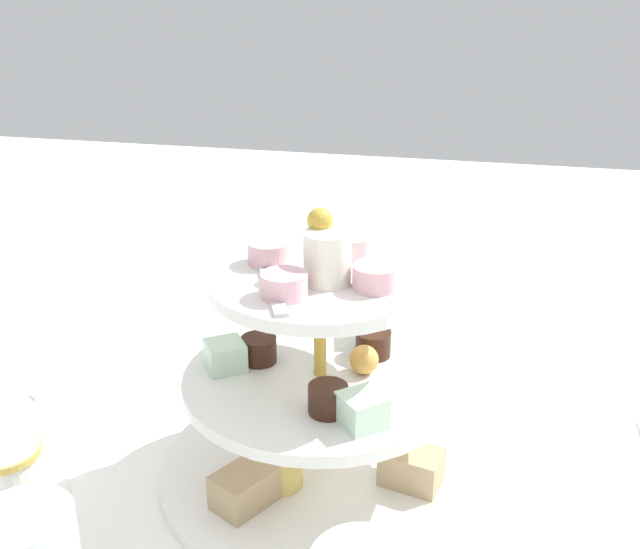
{
  "coord_description": "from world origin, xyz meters",
  "views": [
    {
      "loc": [
        0.52,
        0.12,
        0.4
      ],
      "look_at": [
        0.0,
        0.0,
        0.18
      ],
      "focal_mm": 41.84,
      "sensor_mm": 36.0,
      "label": 1
    }
  ],
  "objects": [
    {
      "name": "ground_plane",
      "position": [
        0.0,
        0.0,
        0.0
      ],
      "size": [
        2.4,
        2.4,
        0.0
      ],
      "primitive_type": "plane",
      "color": "white"
    },
    {
      "name": "tiered_serving_stand",
      "position": [
        0.0,
        0.0,
        0.08
      ],
      "size": [
        0.27,
        0.27,
        0.24
      ],
      "color": "white",
      "rests_on": "ground_plane"
    },
    {
      "name": "water_glass_tall_right",
      "position": [
        -0.24,
        -0.01,
        0.07
      ],
      "size": [
        0.07,
        0.07,
        0.13
      ],
      "primitive_type": "cylinder",
      "color": "silver",
      "rests_on": "ground_plane"
    },
    {
      "name": "teacup_with_saucer",
      "position": [
        0.09,
        -0.24,
        0.02
      ],
      "size": [
        0.09,
        0.09,
        0.05
      ],
      "color": "white",
      "rests_on": "ground_plane"
    },
    {
      "name": "butter_knife_right",
      "position": [
        -0.12,
        -0.27,
        0.0
      ],
      "size": [
        0.15,
        0.1,
        0.0
      ],
      "primitive_type": "cube",
      "rotation": [
        0.0,
        0.0,
        5.71
      ],
      "color": "silver",
      "rests_on": "ground_plane"
    }
  ]
}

